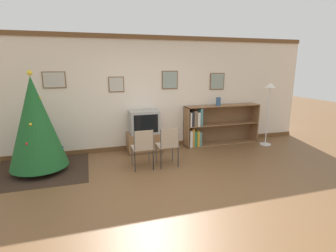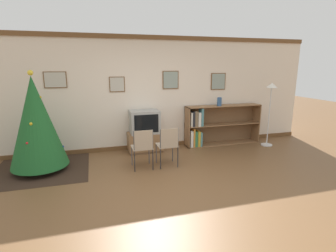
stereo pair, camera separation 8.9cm
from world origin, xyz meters
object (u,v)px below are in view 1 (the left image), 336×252
object	(u,v)px
folding_chair_left	(143,147)
christmas_tree	(35,123)
television	(144,122)
folding_chair_right	(168,144)
standing_lamp	(269,98)
bookshelf	(210,126)
tv_console	(144,142)
vase	(218,101)

from	to	relation	value
folding_chair_left	christmas_tree	bearing A→B (deg)	165.36
christmas_tree	television	world-z (taller)	christmas_tree
christmas_tree	television	bearing A→B (deg)	14.90
christmas_tree	folding_chair_right	xyz separation A→B (m)	(2.45, -0.51, -0.49)
folding_chair_left	standing_lamp	size ratio (longest dim) A/B	0.51
christmas_tree	standing_lamp	distance (m)	5.32
christmas_tree	folding_chair_left	size ratio (longest dim) A/B	2.35
christmas_tree	bookshelf	distance (m)	4.03
standing_lamp	tv_console	bearing A→B (deg)	172.75
tv_console	vase	distance (m)	2.12
television	bookshelf	bearing A→B (deg)	2.58
tv_console	television	size ratio (longest dim) A/B	1.19
christmas_tree	folding_chair_right	bearing A→B (deg)	-11.66
tv_console	standing_lamp	distance (m)	3.30
folding_chair_right	bookshelf	distance (m)	1.90
television	vase	distance (m)	1.97
folding_chair_left	bookshelf	size ratio (longest dim) A/B	0.41
vase	standing_lamp	distance (m)	1.26
television	bookshelf	xyz separation A→B (m)	(1.75, 0.08, -0.24)
television	bookshelf	distance (m)	1.77
television	vase	world-z (taller)	vase
tv_console	bookshelf	world-z (taller)	bookshelf
vase	bookshelf	bearing A→B (deg)	160.79
tv_console	folding_chair_right	bearing A→B (deg)	-76.74
vase	standing_lamp	bearing A→B (deg)	-19.09
tv_console	folding_chair_right	size ratio (longest dim) A/B	0.98
standing_lamp	christmas_tree	bearing A→B (deg)	-177.95
television	standing_lamp	distance (m)	3.18
television	folding_chair_left	world-z (taller)	television
bookshelf	vase	xyz separation A→B (m)	(0.17, -0.06, 0.64)
television	christmas_tree	bearing A→B (deg)	-165.10
tv_console	television	world-z (taller)	television
standing_lamp	television	bearing A→B (deg)	172.80
folding_chair_left	folding_chair_right	world-z (taller)	same
christmas_tree	tv_console	world-z (taller)	christmas_tree
vase	standing_lamp	world-z (taller)	standing_lamp
vase	tv_console	bearing A→B (deg)	-179.52
folding_chair_left	folding_chair_right	distance (m)	0.52
folding_chair_left	vase	size ratio (longest dim) A/B	3.79
folding_chair_left	tv_console	bearing A→B (deg)	76.74
television	tv_console	bearing A→B (deg)	90.00
tv_console	television	distance (m)	0.49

